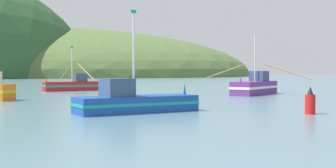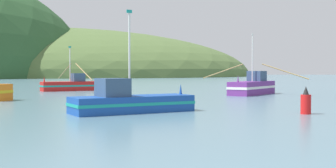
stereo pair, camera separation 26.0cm
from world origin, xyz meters
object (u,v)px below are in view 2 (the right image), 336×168
object	(u,v)px
fishing_boat_purple	(255,86)
fishing_boat_blue	(132,102)
fishing_boat_red	(76,85)
channel_buoy	(308,103)

from	to	relation	value
fishing_boat_purple	fishing_boat_blue	size ratio (longest dim) A/B	1.29
fishing_boat_red	channel_buoy	xyz separation A→B (m)	(20.42, -29.71, -0.04)
fishing_boat_blue	fishing_boat_red	bearing A→B (deg)	79.60
fishing_boat_purple	fishing_boat_blue	bearing A→B (deg)	4.12
fishing_boat_blue	fishing_boat_purple	bearing A→B (deg)	30.25
fishing_boat_red	fishing_boat_blue	xyz separation A→B (m)	(9.92, -28.65, -0.06)
fishing_boat_red	fishing_boat_blue	bearing A→B (deg)	79.20
channel_buoy	fishing_boat_purple	bearing A→B (deg)	86.96
channel_buoy	fishing_boat_red	bearing A→B (deg)	124.50
fishing_boat_blue	channel_buoy	world-z (taller)	fishing_boat_blue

